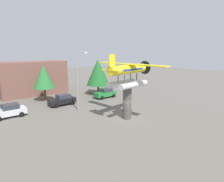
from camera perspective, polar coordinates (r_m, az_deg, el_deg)
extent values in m
plane|color=#605B54|center=(25.34, 4.40, -8.05)|extent=(140.00, 140.00, 0.00)
cylinder|color=#4C4742|center=(24.71, 4.48, -3.48)|extent=(1.10, 1.10, 4.19)
cylinder|color=silver|center=(23.56, 6.45, 1.82)|extent=(4.85, 1.21, 0.70)
cylinder|color=#333338|center=(24.68, 7.28, 4.14)|extent=(0.11, 0.11, 0.90)
cylinder|color=#333338|center=(22.82, 3.66, 3.57)|extent=(0.11, 0.11, 0.90)
cylinder|color=silver|center=(24.81, 2.79, 2.39)|extent=(4.85, 1.21, 0.70)
cylinder|color=#333338|center=(25.29, 5.46, 4.36)|extent=(0.11, 0.11, 0.90)
cylinder|color=#333338|center=(23.47, 1.80, 3.82)|extent=(0.11, 0.11, 0.90)
cylinder|color=yellow|center=(23.93, 4.65, 6.36)|extent=(6.28, 1.76, 1.10)
cube|color=#193399|center=(24.09, 4.95, 6.39)|extent=(4.44, 1.60, 0.20)
cone|color=#262628|center=(26.52, 9.14, 6.79)|extent=(0.79, 0.95, 0.88)
cylinder|color=black|center=(26.85, 9.63, 6.84)|extent=(0.23, 1.79, 1.80)
cube|color=yellow|center=(24.19, 5.28, 7.86)|extent=(2.20, 10.46, 0.12)
cube|color=yellow|center=(21.84, -0.04, 6.13)|extent=(1.00, 2.86, 0.10)
cube|color=yellow|center=(21.76, -0.04, 9.01)|extent=(0.91, 0.22, 1.30)
cube|color=silver|center=(28.85, -28.14, -5.46)|extent=(4.20, 1.70, 0.80)
cube|color=#2D333D|center=(28.71, -27.79, -4.01)|extent=(2.00, 1.56, 0.64)
cylinder|color=black|center=(30.08, -25.92, -5.37)|extent=(0.64, 0.22, 0.64)
cylinder|color=black|center=(28.40, -25.01, -6.27)|extent=(0.64, 0.22, 0.64)
cube|color=black|center=(31.97, -14.49, -2.80)|extent=(4.20, 1.70, 0.80)
cube|color=#2D333D|center=(31.90, -14.15, -1.48)|extent=(2.00, 1.56, 0.64)
cylinder|color=black|center=(32.35, -17.30, -3.53)|extent=(0.64, 0.22, 0.64)
cylinder|color=black|center=(30.75, -15.99, -4.25)|extent=(0.64, 0.22, 0.64)
cylinder|color=black|center=(33.42, -13.04, -2.80)|extent=(0.64, 0.22, 0.64)
cylinder|color=black|center=(31.88, -11.56, -3.45)|extent=(0.64, 0.22, 0.64)
cube|color=#237A38|center=(35.84, -2.06, -0.84)|extent=(4.20, 1.70, 0.80)
cube|color=#2D333D|center=(35.84, -1.75, 0.33)|extent=(2.00, 1.56, 0.64)
cylinder|color=black|center=(35.85, -4.64, -1.53)|extent=(0.64, 0.22, 0.64)
cylinder|color=black|center=(34.44, -2.90, -2.07)|extent=(0.64, 0.22, 0.64)
cylinder|color=black|center=(37.43, -1.27, -0.91)|extent=(0.64, 0.22, 0.64)
cylinder|color=black|center=(36.08, 0.52, -1.40)|extent=(0.64, 0.22, 0.64)
cylinder|color=gray|center=(28.31, -10.16, 2.78)|extent=(0.18, 0.18, 8.46)
cylinder|color=gray|center=(28.37, -9.05, 11.22)|extent=(1.60, 0.12, 0.12)
cube|color=silver|center=(28.74, -7.82, 11.16)|extent=(0.50, 0.28, 0.20)
cube|color=brown|center=(41.23, -22.19, 3.54)|extent=(12.39, 5.12, 6.50)
cylinder|color=brown|center=(35.53, -19.11, -0.93)|extent=(0.36, 0.36, 2.27)
cone|color=#287033|center=(35.00, -19.46, 4.03)|extent=(3.55, 3.55, 3.95)
cylinder|color=brown|center=(38.88, -4.09, 0.46)|extent=(0.36, 0.36, 1.85)
cone|color=#1E6028|center=(38.35, -4.17, 5.54)|extent=(4.57, 4.57, 5.08)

